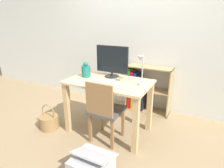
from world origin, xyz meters
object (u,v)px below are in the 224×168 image
(chair, at_px, (105,109))
(storage_box, at_px, (92,166))
(basket, at_px, (49,121))
(monitor, at_px, (112,61))
(bookshelf, at_px, (141,91))
(vase, at_px, (86,70))
(keyboard, at_px, (105,81))
(desk_lamp, at_px, (141,68))

(chair, bearing_deg, storage_box, -72.26)
(basket, relative_size, storage_box, 0.92)
(monitor, distance_m, bookshelf, 0.95)
(monitor, relative_size, bookshelf, 0.60)
(basket, bearing_deg, vase, 41.21)
(basket, bearing_deg, storage_box, -24.04)
(keyboard, relative_size, chair, 0.45)
(chair, height_order, basket, chair)
(bookshelf, xyz_separation_m, storage_box, (0.07, -1.69, -0.24))
(monitor, bearing_deg, bookshelf, 71.33)
(chair, bearing_deg, basket, -172.45)
(monitor, bearing_deg, basket, -144.30)
(monitor, height_order, chair, monitor)
(vase, bearing_deg, monitor, 27.04)
(monitor, height_order, basket, monitor)
(chair, distance_m, bookshelf, 1.13)
(basket, bearing_deg, bookshelf, 50.85)
(keyboard, distance_m, chair, 0.38)
(desk_lamp, bearing_deg, basket, -163.81)
(keyboard, relative_size, storage_box, 0.92)
(keyboard, distance_m, vase, 0.37)
(vase, height_order, bookshelf, vase)
(chair, xyz_separation_m, basket, (-0.89, -0.10, -0.36))
(monitor, height_order, keyboard, monitor)
(bookshelf, xyz_separation_m, basket, (-0.99, -1.22, -0.25))
(keyboard, bearing_deg, monitor, 95.17)
(bookshelf, relative_size, basket, 2.09)
(desk_lamp, bearing_deg, vase, 178.83)
(keyboard, xyz_separation_m, desk_lamp, (0.47, 0.05, 0.22))
(monitor, xyz_separation_m, desk_lamp, (0.49, -0.19, -0.00))
(desk_lamp, height_order, storage_box, desk_lamp)
(desk_lamp, distance_m, storage_box, 1.23)
(chair, bearing_deg, desk_lamp, 36.89)
(chair, distance_m, storage_box, 0.69)
(monitor, bearing_deg, vase, -152.96)
(keyboard, height_order, vase, vase)
(monitor, height_order, vase, monitor)
(bookshelf, bearing_deg, chair, -95.07)
(storage_box, bearing_deg, desk_lamp, 77.04)
(bookshelf, distance_m, basket, 1.59)
(keyboard, height_order, basket, keyboard)
(monitor, height_order, bookshelf, monitor)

